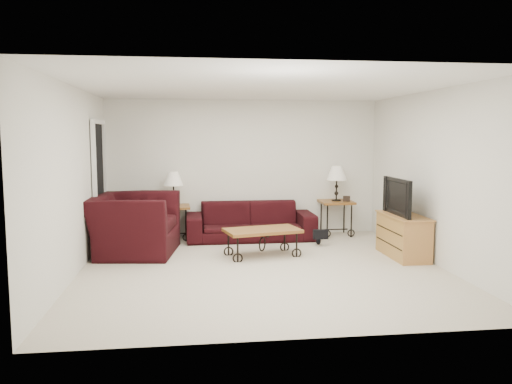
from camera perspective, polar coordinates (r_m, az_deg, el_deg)
ground at (r=7.19m, az=0.71°, el=-8.56°), size 5.00×5.00×0.00m
wall_back at (r=9.45m, az=-1.38°, el=2.71°), size 5.00×0.02×2.50m
wall_front at (r=4.53m, az=5.13°, el=-1.32°), size 5.00×0.02×2.50m
wall_left at (r=7.08m, az=-19.75°, el=1.10°), size 0.02×5.00×2.50m
wall_right at (r=7.73m, az=19.41°, el=1.53°), size 0.02×5.00×2.50m
ceiling at (r=6.98m, az=0.74°, el=11.68°), size 5.00×5.00×0.00m
doorway at (r=8.70m, az=-17.18°, el=0.59°), size 0.08×0.94×2.04m
sofa at (r=9.09m, az=-0.61°, el=-3.27°), size 2.26×0.88×0.66m
side_table_left at (r=9.22m, az=-9.15°, el=-3.39°), size 0.58×0.58×0.61m
side_table_right at (r=9.59m, az=8.94°, el=-2.89°), size 0.60×0.60×0.65m
lamp_left at (r=9.14m, az=-9.22°, el=0.36°), size 0.36×0.36×0.61m
lamp_right at (r=9.50m, az=9.01°, el=0.96°), size 0.37×0.37×0.65m
photo_frame_left at (r=9.02m, az=-10.18°, el=-1.35°), size 0.12×0.04×0.10m
photo_frame_right at (r=9.43m, az=10.11°, el=-0.75°), size 0.13×0.05×0.11m
coffee_table at (r=7.87m, az=0.71°, el=-5.68°), size 1.23×0.84×0.42m
armchair at (r=8.22m, az=-13.53°, el=-3.54°), size 1.43×1.58×0.93m
throw_pillow at (r=8.14m, az=-12.53°, el=-3.21°), size 0.17×0.43×0.42m
tv_stand at (r=8.12m, az=16.14°, el=-4.74°), size 0.45×1.08×0.65m
television at (r=8.02m, az=16.14°, el=-0.50°), size 0.13×0.97×0.56m
backpack at (r=8.73m, az=7.03°, el=-4.27°), size 0.46×0.41×0.50m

